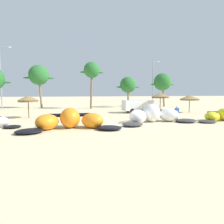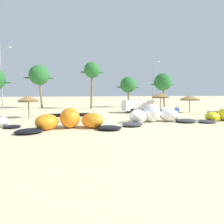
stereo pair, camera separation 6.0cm
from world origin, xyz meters
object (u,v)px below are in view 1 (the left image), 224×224
(kite_left_of_center, at_px, (154,115))
(person_near_kites, at_px, (177,114))
(parked_van, at_px, (139,105))
(lamppost_west_center, at_px, (153,81))
(kite_left, at_px, (70,121))
(palm_left_of_gap, at_px, (92,71))
(palm_center_right, at_px, (162,82))
(palm_left, at_px, (39,75))
(lamppost_west, at_px, (1,75))
(beach_umbrella_near_palms, at_px, (190,98))
(beach_umbrella_near_van, at_px, (28,99))
(beach_umbrella_middle, at_px, (160,96))
(palm_center_left, at_px, (128,85))

(kite_left_of_center, xyz_separation_m, person_near_kites, (2.47, -0.14, 0.13))
(parked_van, distance_m, lamppost_west_center, 16.31)
(kite_left, height_order, palm_left_of_gap, palm_left_of_gap)
(palm_center_right, bearing_deg, person_near_kites, -113.60)
(parked_van, distance_m, palm_left, 20.68)
(kite_left, height_order, lamppost_west_center, lamppost_west_center)
(kite_left_of_center, height_order, lamppost_west, lamppost_west)
(palm_left, distance_m, palm_left_of_gap, 10.39)
(beach_umbrella_near_palms, relative_size, palm_center_right, 0.41)
(kite_left_of_center, bearing_deg, beach_umbrella_near_van, 152.91)
(person_near_kites, bearing_deg, parked_van, 91.81)
(kite_left, height_order, palm_center_right, palm_center_right)
(beach_umbrella_near_palms, bearing_deg, beach_umbrella_middle, -173.23)
(beach_umbrella_middle, bearing_deg, palm_center_right, 61.66)
(kite_left, distance_m, palm_center_right, 29.83)
(beach_umbrella_near_van, distance_m, palm_left, 16.23)
(kite_left, height_order, palm_center_left, palm_center_left)
(person_near_kites, xyz_separation_m, lamppost_west, (-21.67, 20.40, 5.22))
(beach_umbrella_near_palms, bearing_deg, beach_umbrella_near_van, -176.72)
(kite_left_of_center, height_order, palm_left_of_gap, palm_left_of_gap)
(palm_center_left, bearing_deg, beach_umbrella_near_palms, -65.68)
(beach_umbrella_near_van, relative_size, palm_center_left, 0.43)
(parked_van, bearing_deg, beach_umbrella_near_palms, -13.62)
(beach_umbrella_near_van, height_order, parked_van, beach_umbrella_near_van)
(beach_umbrella_middle, relative_size, palm_left_of_gap, 0.34)
(person_near_kites, height_order, lamppost_west_center, lamppost_west_center)
(palm_left_of_gap, bearing_deg, lamppost_west, 172.92)
(palm_left, bearing_deg, beach_umbrella_middle, -40.49)
(palm_center_left, xyz_separation_m, palm_center_right, (7.63, 0.19, 0.67))
(kite_left_of_center, distance_m, lamppost_west_center, 25.60)
(parked_van, bearing_deg, palm_center_right, 49.39)
(kite_left, distance_m, person_near_kites, 10.81)
(kite_left, relative_size, lamppost_west_center, 0.86)
(beach_umbrella_near_palms, relative_size, palm_left_of_gap, 0.34)
(kite_left_of_center, distance_m, palm_left_of_gap, 19.72)
(beach_umbrella_near_van, distance_m, palm_left_of_gap, 15.59)
(beach_umbrella_near_van, distance_m, palm_center_right, 28.00)
(beach_umbrella_near_palms, bearing_deg, palm_center_right, 80.70)
(parked_van, bearing_deg, palm_left_of_gap, 123.75)
(beach_umbrella_near_van, xyz_separation_m, palm_left_of_gap, (9.05, 11.81, 4.66))
(parked_van, bearing_deg, lamppost_west, 153.36)
(beach_umbrella_middle, xyz_separation_m, beach_umbrella_near_palms, (5.03, 0.60, -0.33))
(beach_umbrella_near_van, height_order, palm_left_of_gap, palm_left_of_gap)
(person_near_kites, bearing_deg, palm_left, 125.15)
(kite_left, xyz_separation_m, beach_umbrella_near_palms, (17.60, 9.45, 1.57))
(kite_left_of_center, relative_size, palm_left_of_gap, 0.98)
(parked_van, xyz_separation_m, lamppost_west_center, (8.34, 13.31, 4.39))
(beach_umbrella_middle, distance_m, palm_center_left, 13.10)
(beach_umbrella_middle, bearing_deg, lamppost_west_center, 68.49)
(beach_umbrella_near_van, distance_m, palm_center_left, 21.55)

